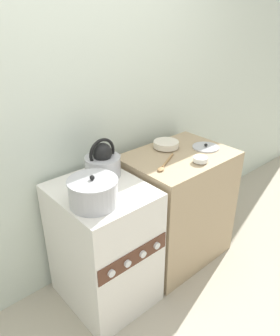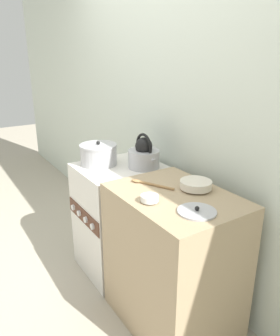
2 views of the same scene
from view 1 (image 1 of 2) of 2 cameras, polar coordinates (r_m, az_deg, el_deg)
ground_plane at (r=2.36m, az=-0.95°, el=-24.95°), size 12.00×12.00×0.00m
wall_back at (r=2.12m, az=-13.46°, el=9.46°), size 7.00×0.06×2.50m
stove at (r=2.23m, az=-6.30°, el=-13.26°), size 0.53×0.63×0.86m
counter at (r=2.57m, az=6.40°, el=-6.69°), size 0.77×0.57×0.89m
kettle at (r=2.10m, az=-6.45°, el=1.00°), size 0.28×0.23×0.25m
cooking_pot at (r=1.80m, az=-8.15°, el=-4.17°), size 0.28×0.28×0.18m
enamel_bowl at (r=2.44m, az=4.56°, el=4.15°), size 0.19×0.19×0.05m
small_ceramic_bowl at (r=2.25m, az=10.47°, el=1.48°), size 0.10×0.10×0.04m
loose_pot_lid at (r=2.49m, az=11.38°, el=3.59°), size 0.20×0.20×0.03m
wooden_spoon at (r=2.18m, az=4.34°, el=0.71°), size 0.27×0.15×0.02m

